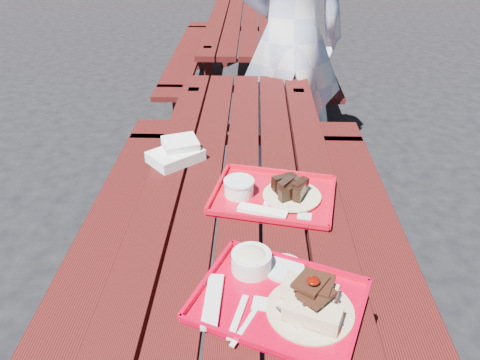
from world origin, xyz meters
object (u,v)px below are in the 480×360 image
(picnic_table_near, at_px, (241,215))
(near_tray, at_px, (281,290))
(far_tray, at_px, (271,194))
(person, at_px, (290,39))
(picnic_table_far, at_px, (250,39))

(picnic_table_near, distance_m, near_tray, 0.71)
(far_tray, relative_size, person, 0.26)
(near_tray, height_order, person, person)
(person, bearing_deg, picnic_table_near, 73.27)
(near_tray, relative_size, far_tray, 1.08)
(picnic_table_near, relative_size, person, 1.27)
(picnic_table_far, distance_m, person, 1.55)
(picnic_table_near, distance_m, picnic_table_far, 2.80)
(near_tray, bearing_deg, person, 86.05)
(far_tray, bearing_deg, person, 84.21)
(near_tray, xyz_separation_m, far_tray, (-0.01, 0.49, -0.01))
(picnic_table_near, bearing_deg, far_tray, -55.55)
(person, bearing_deg, picnic_table_far, -85.29)
(near_tray, distance_m, far_tray, 0.49)
(near_tray, bearing_deg, picnic_table_near, 100.97)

